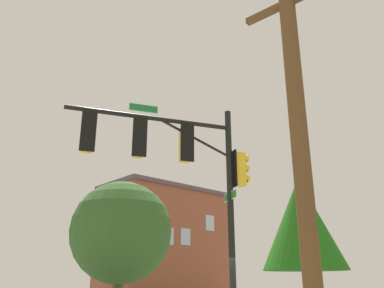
{
  "coord_description": "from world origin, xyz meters",
  "views": [
    {
      "loc": [
        9.29,
        8.56,
        1.77
      ],
      "look_at": [
        1.49,
        -0.16,
        5.82
      ],
      "focal_mm": 37.72,
      "sensor_mm": 36.0,
      "label": 1
    }
  ],
  "objects_px": {
    "tree_mid": "(302,223)",
    "brick_building": "(163,246)",
    "signal_pole_assembly": "(181,165)",
    "utility_pole": "(301,153)",
    "tree_near": "(121,232)"
  },
  "relations": [
    {
      "from": "signal_pole_assembly",
      "to": "utility_pole",
      "type": "xyz_separation_m",
      "value": [
        2.19,
        5.66,
        -1.42
      ]
    },
    {
      "from": "tree_near",
      "to": "tree_mid",
      "type": "distance_m",
      "value": 8.61
    },
    {
      "from": "signal_pole_assembly",
      "to": "brick_building",
      "type": "xyz_separation_m",
      "value": [
        -11.84,
        -16.0,
        -0.8
      ]
    },
    {
      "from": "utility_pole",
      "to": "tree_near",
      "type": "xyz_separation_m",
      "value": [
        -3.23,
        -10.58,
        -0.12
      ]
    },
    {
      "from": "utility_pole",
      "to": "signal_pole_assembly",
      "type": "bearing_deg",
      "value": -111.11
    },
    {
      "from": "tree_near",
      "to": "tree_mid",
      "type": "bearing_deg",
      "value": 158.13
    },
    {
      "from": "signal_pole_assembly",
      "to": "tree_mid",
      "type": "distance_m",
      "value": 9.2
    },
    {
      "from": "utility_pole",
      "to": "brick_building",
      "type": "bearing_deg",
      "value": -122.93
    },
    {
      "from": "signal_pole_assembly",
      "to": "brick_building",
      "type": "distance_m",
      "value": 19.92
    },
    {
      "from": "brick_building",
      "to": "tree_near",
      "type": "bearing_deg",
      "value": 45.75
    },
    {
      "from": "signal_pole_assembly",
      "to": "tree_near",
      "type": "height_order",
      "value": "signal_pole_assembly"
    },
    {
      "from": "tree_near",
      "to": "utility_pole",
      "type": "bearing_deg",
      "value": 73.02
    },
    {
      "from": "utility_pole",
      "to": "tree_mid",
      "type": "xyz_separation_m",
      "value": [
        -11.19,
        -7.38,
        0.67
      ]
    },
    {
      "from": "signal_pole_assembly",
      "to": "tree_mid",
      "type": "bearing_deg",
      "value": -169.18
    },
    {
      "from": "tree_mid",
      "to": "brick_building",
      "type": "height_order",
      "value": "brick_building"
    }
  ]
}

